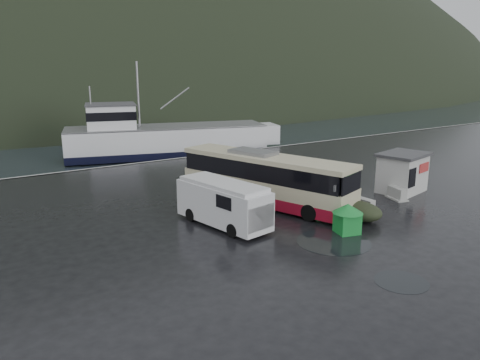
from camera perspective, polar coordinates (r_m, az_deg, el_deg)
ground at (r=25.82m, az=6.01°, el=-5.43°), size 160.00×160.00×0.00m
harbor_water at (r=130.04m, az=-26.48°, el=8.79°), size 300.00×180.00×0.02m
quay_edge at (r=42.66m, az=-11.11°, el=2.17°), size 160.00×0.60×1.50m
coach_bus at (r=29.45m, az=3.05°, el=-2.91°), size 6.50×12.13×3.33m
white_van at (r=25.64m, az=-2.04°, el=-5.51°), size 3.03×6.15×2.46m
waste_bin_left at (r=25.10m, az=12.86°, el=-6.30°), size 1.40×1.40×1.58m
waste_bin_right at (r=27.19m, az=9.70°, el=-4.55°), size 1.13×1.13×1.37m
dome_tent at (r=27.28m, az=14.29°, el=-4.73°), size 2.34×2.96×1.05m
ticket_kiosk at (r=34.03m, az=19.01°, el=-1.34°), size 3.93×3.29×2.70m
jersey_barrier_a at (r=28.95m, az=14.67°, el=-3.67°), size 0.88×1.62×0.79m
jersey_barrier_b at (r=32.08m, az=18.54°, el=-2.22°), size 1.18×1.71×0.78m
fishing_trawler at (r=52.65m, az=-8.83°, el=4.48°), size 25.98×12.45×10.17m
puddles at (r=22.83m, az=13.10°, el=-8.39°), size 3.71×7.60×0.01m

